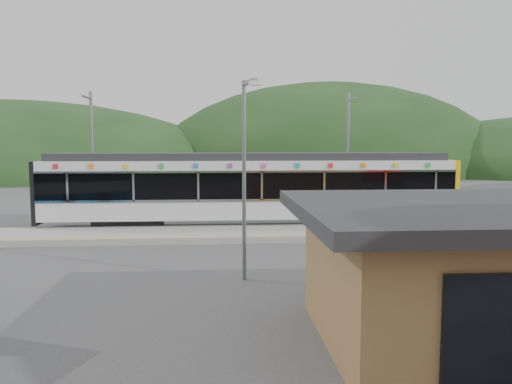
{
  "coord_description": "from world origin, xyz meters",
  "views": [
    {
      "loc": [
        -0.21,
        -18.95,
        4.25
      ],
      "look_at": [
        1.28,
        1.0,
        2.28
      ],
      "focal_mm": 35.0,
      "sensor_mm": 36.0,
      "label": 1
    }
  ],
  "objects": [
    {
      "name": "catenary_mast_west",
      "position": [
        -7.0,
        8.56,
        3.65
      ],
      "size": [
        0.18,
        1.8,
        7.0
      ],
      "color": "slate",
      "rests_on": "ground"
    },
    {
      "name": "catenary_mast_east",
      "position": [
        7.0,
        8.56,
        3.65
      ],
      "size": [
        0.18,
        1.8,
        7.0
      ],
      "color": "slate",
      "rests_on": "ground"
    },
    {
      "name": "train",
      "position": [
        1.34,
        6.0,
        2.06
      ],
      "size": [
        20.44,
        3.01,
        3.74
      ],
      "color": "black",
      "rests_on": "ground"
    },
    {
      "name": "ground",
      "position": [
        0.0,
        0.0,
        0.0
      ],
      "size": [
        120.0,
        120.0,
        0.0
      ],
      "primitive_type": "plane",
      "color": "#4C4C4F",
      "rests_on": "ground"
    },
    {
      "name": "lamp_post",
      "position": [
        0.56,
        -3.88,
        3.65
      ],
      "size": [
        0.43,
        1.12,
        6.12
      ],
      "rotation": [
        0.0,
        0.0,
        0.31
      ],
      "color": "slate",
      "rests_on": "ground"
    },
    {
      "name": "platform",
      "position": [
        0.0,
        3.3,
        0.15
      ],
      "size": [
        26.0,
        3.2,
        0.3
      ],
      "primitive_type": "cube",
      "color": "#9E9E99",
      "rests_on": "ground"
    },
    {
      "name": "yellow_line",
      "position": [
        0.0,
        2.0,
        0.3
      ],
      "size": [
        26.0,
        0.1,
        0.01
      ],
      "primitive_type": "cube",
      "color": "yellow",
      "rests_on": "platform"
    },
    {
      "name": "station_shelter",
      "position": [
        6.0,
        -9.01,
        1.55
      ],
      "size": [
        9.2,
        6.2,
        3.0
      ],
      "color": "olive",
      "rests_on": "ground"
    },
    {
      "name": "hills",
      "position": [
        6.19,
        5.29,
        0.0
      ],
      "size": [
        146.0,
        149.0,
        26.0
      ],
      "color": "#1E3D19",
      "rests_on": "ground"
    }
  ]
}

